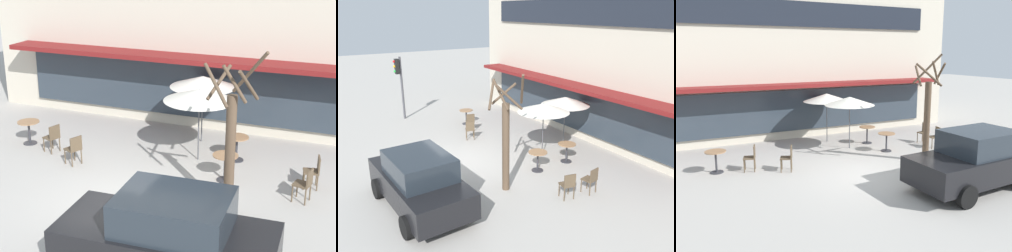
% 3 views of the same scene
% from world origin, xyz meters
% --- Properties ---
extents(ground_plane, '(80.00, 80.00, 0.00)m').
position_xyz_m(ground_plane, '(0.00, 0.00, 0.00)').
color(ground_plane, '#ADA8A0').
extents(building_facade, '(16.36, 9.10, 7.89)m').
position_xyz_m(building_facade, '(0.00, 9.97, 3.95)').
color(building_facade, beige).
rests_on(building_facade, ground).
extents(cafe_table_near_wall, '(0.70, 0.70, 0.76)m').
position_xyz_m(cafe_table_near_wall, '(2.15, 2.17, 0.52)').
color(cafe_table_near_wall, '#333338').
rests_on(cafe_table_near_wall, ground).
extents(cafe_table_streetside, '(0.70, 0.70, 0.76)m').
position_xyz_m(cafe_table_streetside, '(-4.49, 2.45, 0.52)').
color(cafe_table_streetside, '#333338').
rests_on(cafe_table_streetside, ground).
extents(cafe_table_by_tree, '(0.70, 0.70, 0.76)m').
position_xyz_m(cafe_table_by_tree, '(2.08, 3.64, 0.52)').
color(cafe_table_by_tree, '#333338').
rests_on(cafe_table_by_tree, ground).
extents(patio_umbrella_green_folded, '(2.10, 2.10, 2.20)m').
position_xyz_m(patio_umbrella_green_folded, '(0.61, 4.75, 2.02)').
color(patio_umbrella_green_folded, '#4C4C51').
rests_on(patio_umbrella_green_folded, ground).
extents(patio_umbrella_cream_folded, '(2.10, 2.10, 2.20)m').
position_xyz_m(patio_umbrella_cream_folded, '(1.00, 3.27, 2.02)').
color(patio_umbrella_cream_folded, '#4C4C51').
rests_on(patio_umbrella_cream_folded, ground).
extents(cafe_chair_0, '(0.49, 0.49, 0.89)m').
position_xyz_m(cafe_chair_0, '(-3.36, 2.13, 0.53)').
color(cafe_chair_0, brown).
rests_on(cafe_chair_0, ground).
extents(cafe_chair_1, '(0.47, 0.47, 0.89)m').
position_xyz_m(cafe_chair_1, '(4.45, 2.61, 0.53)').
color(cafe_chair_1, brown).
rests_on(cafe_chair_1, ground).
extents(cafe_chair_2, '(0.52, 0.52, 0.89)m').
position_xyz_m(cafe_chair_2, '(-2.23, 1.55, 0.53)').
color(cafe_chair_2, brown).
rests_on(cafe_chair_2, ground).
extents(cafe_chair_3, '(0.47, 0.47, 0.89)m').
position_xyz_m(cafe_chair_3, '(4.34, 1.71, 0.53)').
color(cafe_chair_3, brown).
rests_on(cafe_chair_3, ground).
extents(parked_sedan, '(4.29, 2.20, 1.76)m').
position_xyz_m(parked_sedan, '(2.34, -2.40, 0.88)').
color(parked_sedan, black).
rests_on(parked_sedan, ground).
extents(street_tree, '(1.42, 1.42, 3.97)m').
position_xyz_m(street_tree, '(2.74, 0.40, 1.80)').
color(street_tree, brown).
rests_on(street_tree, ground).
extents(traffic_light_pole, '(0.26, 0.44, 3.40)m').
position_xyz_m(traffic_light_pole, '(-7.23, -0.11, 2.30)').
color(traffic_light_pole, '#47474C').
rests_on(traffic_light_pole, ground).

